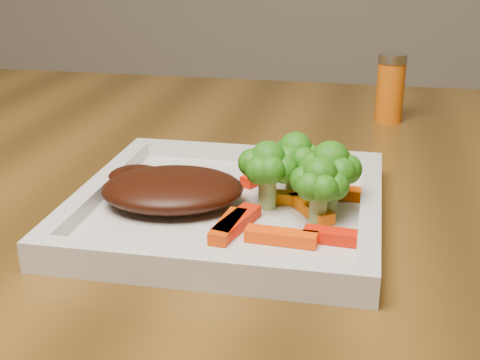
# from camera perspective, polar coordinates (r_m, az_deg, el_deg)

# --- Properties ---
(plate) EXTENTS (0.27, 0.27, 0.01)m
(plate) POSITION_cam_1_polar(r_m,az_deg,el_deg) (0.61, -0.92, -2.65)
(plate) COLOR silver
(plate) RESTS_ON dining_table
(steak) EXTENTS (0.15, 0.12, 0.03)m
(steak) POSITION_cam_1_polar(r_m,az_deg,el_deg) (0.61, -5.77, -0.78)
(steak) COLOR #331107
(steak) RESTS_ON plate
(broccoli_0) EXTENTS (0.07, 0.07, 0.07)m
(broccoli_0) POSITION_cam_1_polar(r_m,az_deg,el_deg) (0.62, 4.71, 1.70)
(broccoli_0) COLOR #216210
(broccoli_0) RESTS_ON plate
(broccoli_1) EXTENTS (0.08, 0.08, 0.06)m
(broccoli_1) POSITION_cam_1_polar(r_m,az_deg,el_deg) (0.59, 7.65, 0.20)
(broccoli_1) COLOR #1F7B14
(broccoli_1) RESTS_ON plate
(broccoli_2) EXTENTS (0.07, 0.07, 0.06)m
(broccoli_2) POSITION_cam_1_polar(r_m,az_deg,el_deg) (0.57, 6.76, -0.87)
(broccoli_2) COLOR #2F7112
(broccoli_2) RESTS_ON plate
(broccoli_3) EXTENTS (0.06, 0.06, 0.06)m
(broccoli_3) POSITION_cam_1_polar(r_m,az_deg,el_deg) (0.59, 2.36, 0.41)
(broccoli_3) COLOR #327613
(broccoli_3) RESTS_ON plate
(carrot_0) EXTENTS (0.06, 0.02, 0.01)m
(carrot_0) POSITION_cam_1_polar(r_m,az_deg,el_deg) (0.54, 3.53, -4.85)
(carrot_0) COLOR #FC4204
(carrot_0) RESTS_ON plate
(carrot_1) EXTENTS (0.06, 0.02, 0.01)m
(carrot_1) POSITION_cam_1_polar(r_m,az_deg,el_deg) (0.54, 8.45, -4.81)
(carrot_1) COLOR red
(carrot_1) RESTS_ON plate
(carrot_2) EXTENTS (0.03, 0.06, 0.01)m
(carrot_2) POSITION_cam_1_polar(r_m,az_deg,el_deg) (0.56, -0.29, -3.61)
(carrot_2) COLOR red
(carrot_2) RESTS_ON plate
(carrot_3) EXTENTS (0.06, 0.02, 0.01)m
(carrot_3) POSITION_cam_1_polar(r_m,az_deg,el_deg) (0.63, 8.86, -1.09)
(carrot_3) COLOR #FC5504
(carrot_3) RESTS_ON plate
(carrot_4) EXTENTS (0.03, 0.05, 0.01)m
(carrot_4) POSITION_cam_1_polar(r_m,az_deg,el_deg) (0.66, 1.74, 0.31)
(carrot_4) COLOR red
(carrot_4) RESTS_ON plate
(carrot_5) EXTENTS (0.05, 0.05, 0.01)m
(carrot_5) POSITION_cam_1_polar(r_m,az_deg,el_deg) (0.59, 6.07, -2.43)
(carrot_5) COLOR #FD6704
(carrot_5) RESTS_ON plate
(carrot_6) EXTENTS (0.05, 0.01, 0.01)m
(carrot_6) POSITION_cam_1_polar(r_m,az_deg,el_deg) (0.61, 4.15, -1.52)
(carrot_6) COLOR orange
(carrot_6) RESTS_ON plate
(spice_shaker) EXTENTS (0.05, 0.05, 0.09)m
(spice_shaker) POSITION_cam_1_polar(r_m,az_deg,el_deg) (0.92, 12.71, 7.65)
(spice_shaker) COLOR #D05D0B
(spice_shaker) RESTS_ON dining_table
(carrot_7) EXTENTS (0.02, 0.06, 0.01)m
(carrot_7) POSITION_cam_1_polar(r_m,az_deg,el_deg) (0.55, -1.01, -3.97)
(carrot_7) COLOR #D13A03
(carrot_7) RESTS_ON plate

